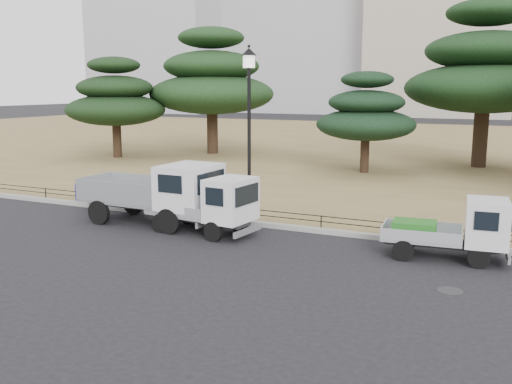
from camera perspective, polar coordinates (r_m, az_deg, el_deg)
The scene contains 14 objects.
ground at distance 17.15m, azimuth -2.85°, elevation -5.38°, with size 220.00×220.00×0.00m, color black.
lawn at distance 46.05m, azimuth 15.34°, elevation 4.37°, with size 120.00×56.00×0.15m, color olive.
curb at distance 19.39m, azimuth 0.75°, elevation -3.25°, with size 120.00×0.25×0.16m, color gray.
truck_large at distance 19.77m, azimuth -9.83°, elevation 0.17°, with size 4.99×2.12×2.15m.
truck_kei_front at distance 18.36m, azimuth -4.80°, elevation -1.32°, with size 3.72×1.92×1.89m.
truck_kei_rear at distance 16.52m, azimuth 19.24°, elevation -3.52°, with size 3.39×1.69×1.71m.
street_lamp at distance 19.40m, azimuth -0.70°, elevation 8.68°, with size 0.52×0.52×5.80m.
pipe_fence at distance 19.44m, azimuth 0.94°, elevation -2.13°, with size 38.00×0.04×0.40m.
tarp_pile at distance 24.01m, azimuth -15.50°, elevation 0.15°, with size 1.45×1.07×0.96m.
manhole at distance 14.21m, azimuth 18.83°, elevation -9.33°, with size 0.60×0.60×0.01m, color #2D2D30.
pine_west_far at distance 38.14m, azimuth -13.89°, elevation 8.94°, with size 6.36×6.36×6.42m.
pine_west_near at distance 39.33m, azimuth -4.45°, elevation 10.96°, with size 8.46×8.46×8.46m.
pine_center_left at distance 30.90m, azimuth 10.95°, elevation 7.61°, with size 5.26×5.26×5.34m.
pine_center_right at distance 34.91m, azimuth 21.92°, elevation 11.14°, with size 8.75×8.75×9.29m.
Camera 1 is at (7.77, -14.56, 4.69)m, focal length 40.00 mm.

